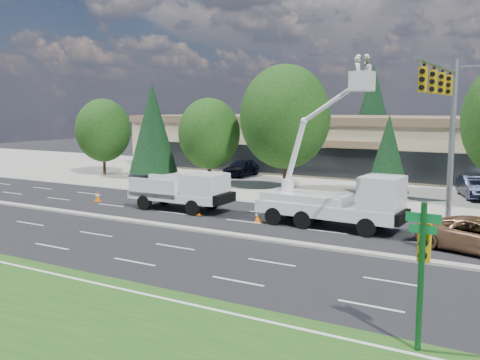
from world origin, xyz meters
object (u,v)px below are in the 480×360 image
Objects in this scene: signal_mast at (448,114)px; utility_pickup at (185,195)px; street_sign_pole at (422,260)px; bucket_truck at (339,193)px.

signal_mast reaches higher than utility_pickup.
bucket_truck is at bearing 118.02° from street_sign_pole.
signal_mast is at bearing 9.38° from utility_pickup.
bucket_truck is (-4.75, -2.81, -4.15)m from signal_mast.
signal_mast is at bearing 97.27° from street_sign_pole.
bucket_truck is at bearing -149.41° from signal_mast.
utility_pickup is (-14.80, -2.83, -5.07)m from signal_mast.
signal_mast is 15.90m from utility_pickup.
street_sign_pole is at bearing -82.73° from signal_mast.
signal_mast is 6.91m from bucket_truck.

